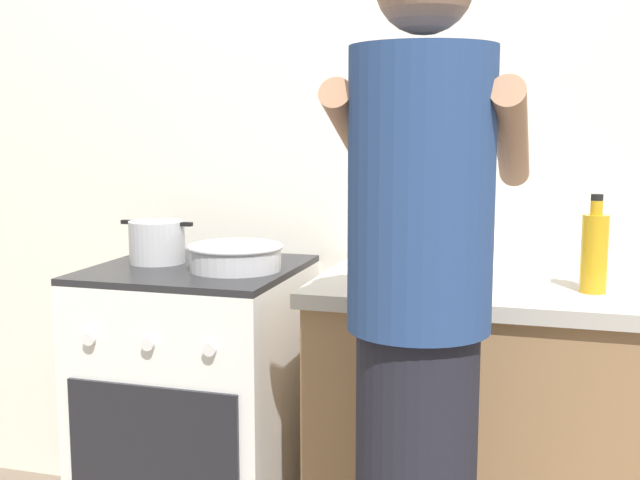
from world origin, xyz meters
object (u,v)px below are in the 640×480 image
spice_bottle (483,273)px  person (418,346)px  stove_range (199,409)px  mixing_bowl (235,256)px  utensil_crock (437,233)px  pot (157,242)px  oil_bottle (594,251)px

spice_bottle → person: bearing=-100.9°
stove_range → person: person is taller
mixing_bowl → utensil_crock: (0.56, 0.23, 0.06)m
utensil_crock → mixing_bowl: bearing=-157.2°
stove_range → pot: 0.53m
stove_range → utensil_crock: utensil_crock is taller
stove_range → spice_bottle: (0.86, -0.08, 0.49)m
pot → utensil_crock: (0.84, 0.19, 0.04)m
stove_range → pot: bearing=170.7°
oil_bottle → person: person is taller
pot → oil_bottle: size_ratio=0.94×
oil_bottle → stove_range: bearing=176.8°
oil_bottle → person: 0.62m
stove_range → person: 1.03m
person → mixing_bowl: bearing=140.3°
utensil_crock → spice_bottle: bearing=-60.6°
pot → person: 1.08m
pot → utensil_crock: bearing=12.5°
mixing_bowl → oil_bottle: (1.00, -0.04, 0.06)m
person → pot: bearing=147.9°
person → oil_bottle: bearing=52.9°
mixing_bowl → person: size_ratio=0.17×
person → utensil_crock: bearing=95.3°
stove_range → oil_bottle: (1.14, -0.06, 0.56)m
mixing_bowl → oil_bottle: bearing=-2.1°
stove_range → pot: (-0.14, 0.02, 0.52)m
utensil_crock → person: person is taller
stove_range → person: size_ratio=0.53×
stove_range → mixing_bowl: bearing=-10.5°
stove_range → person: (0.77, -0.55, 0.41)m
spice_bottle → person: size_ratio=0.05×
pot → spice_bottle: size_ratio=2.95×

